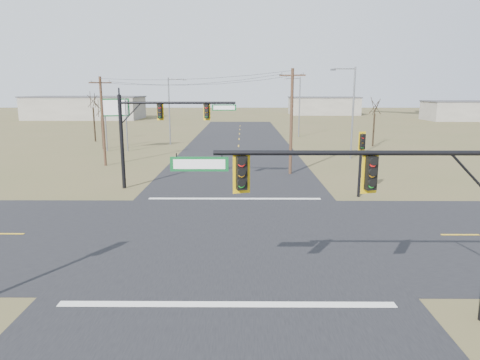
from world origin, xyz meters
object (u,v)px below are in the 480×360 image
streetlight_b (298,104)px  bare_tree_b (93,100)px  streetlight_a (351,108)px  streetlight_c (171,107)px  utility_pole_far (103,120)px  highway_sign (115,114)px  pedestal_signal_ne (362,150)px  utility_pole_near (291,120)px  bare_tree_a (101,108)px  mast_arm_far (160,121)px  mast_arm_near (369,187)px  bare_tree_c (375,106)px

streetlight_b → bare_tree_b: streetlight_b is taller
streetlight_a → streetlight_c: bearing=127.6°
utility_pole_far → highway_sign: size_ratio=1.36×
streetlight_b → streetlight_c: streetlight_b is taller
pedestal_signal_ne → streetlight_b: streetlight_b is taller
utility_pole_near → streetlight_a: (7.45, 8.89, 0.69)m
streetlight_b → bare_tree_b: bearing=-150.8°
bare_tree_a → highway_sign: bearing=-38.7°
utility_pole_near → bare_tree_b: size_ratio=1.23×
highway_sign → bare_tree_b: (-6.11, 9.92, 1.54)m
mast_arm_far → utility_pole_far: size_ratio=1.01×
pedestal_signal_ne → streetlight_a: size_ratio=0.47×
mast_arm_near → streetlight_c: 47.97m
utility_pole_near → bare_tree_a: 27.60m
utility_pole_far → streetlight_a: bearing=10.4°
streetlight_a → bare_tree_a: bearing=142.5°
streetlight_b → highway_sign: bearing=-128.8°
pedestal_signal_ne → streetlight_a: streetlight_a is taller
streetlight_b → streetlight_c: size_ratio=1.04×
mast_arm_far → pedestal_signal_ne: mast_arm_far is taller
streetlight_a → bare_tree_a: 30.59m
mast_arm_far → highway_sign: (-9.32, 20.27, -0.64)m
utility_pole_far → mast_arm_near: bearing=-58.8°
utility_pole_far → streetlight_b: 34.90m
streetlight_c → streetlight_a: bearing=-30.1°
utility_pole_far → streetlight_b: size_ratio=0.93×
utility_pole_far → streetlight_a: streetlight_a is taller
mast_arm_far → bare_tree_c: 34.38m
mast_arm_far → streetlight_a: streetlight_a is taller
utility_pole_near → utility_pole_far: size_ratio=1.06×
mast_arm_far → utility_pole_far: bearing=143.9°
pedestal_signal_ne → bare_tree_c: size_ratio=0.68×
mast_arm_far → bare_tree_b: (-15.43, 30.19, 0.91)m
pedestal_signal_ne → highway_sign: size_ratio=0.73×
pedestal_signal_ne → utility_pole_far: utility_pole_far is taller
pedestal_signal_ne → utility_pole_far: (-22.06, 12.74, 1.19)m
utility_pole_near → bare_tree_c: size_ratio=1.35×
mast_arm_far → streetlight_b: (15.03, 36.57, 0.13)m
highway_sign → utility_pole_near: bearing=-51.0°
mast_arm_far → streetlight_c: 26.91m
mast_arm_near → mast_arm_far: (-10.16, 19.29, 0.61)m
streetlight_a → streetlight_c: streetlight_a is taller
pedestal_signal_ne → streetlight_b: (0.54, 39.34, 1.90)m
streetlight_a → bare_tree_c: streetlight_a is taller
pedestal_signal_ne → streetlight_c: (-18.10, 29.43, 1.71)m
streetlight_b → streetlight_c: (-18.64, -9.91, -0.19)m
utility_pole_near → bare_tree_a: bearing=143.6°
utility_pole_far → bare_tree_a: size_ratio=1.33×
utility_pole_near → bare_tree_b: bearing=136.8°
highway_sign → mast_arm_near: bearing=-78.7°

